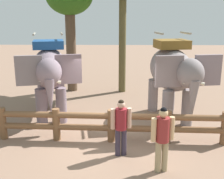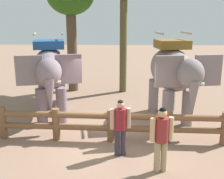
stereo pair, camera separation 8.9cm
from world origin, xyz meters
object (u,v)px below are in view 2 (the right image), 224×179
Objects in this scene: log_fence at (111,123)px; tourist_woman_in_black at (161,135)px; elephant_near_left at (50,71)px; tourist_man_in_blue at (120,124)px; elephant_center at (173,72)px.

tourist_woman_in_black is at bearing -53.39° from log_fence.
tourist_man_in_blue is (2.69, -3.16, -0.87)m from elephant_near_left.
elephant_near_left is 2.34× the size of tourist_man_in_blue.
elephant_near_left reaches higher than tourist_woman_in_black.
tourist_woman_in_black reaches higher than tourist_man_in_blue.
log_fence is 3.26m from elephant_center.
tourist_woman_in_black is at bearing -103.41° from elephant_center.
log_fence is 4.37× the size of tourist_man_in_blue.
log_fence is 3.49m from elephant_near_left.
tourist_woman_in_black reaches higher than log_fence.
elephant_center is (2.23, 2.01, 1.25)m from log_fence.
elephant_near_left is at bearing 132.86° from tourist_woman_in_black.
elephant_center reaches higher than tourist_man_in_blue.
tourist_woman_in_black is (-0.91, -3.80, -0.86)m from elephant_center.
log_fence is at bearing 107.60° from tourist_man_in_blue.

